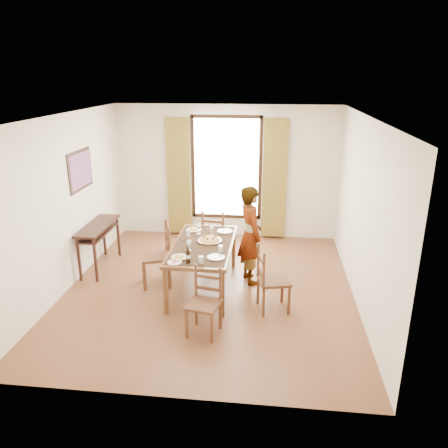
# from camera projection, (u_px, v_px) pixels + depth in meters

# --- Properties ---
(ground) EXTENTS (5.00, 5.00, 0.00)m
(ground) POSITION_uv_depth(u_px,v_px,m) (210.00, 289.00, 6.99)
(ground) COLOR brown
(ground) RESTS_ON ground
(room_shell) EXTENTS (4.60, 5.10, 2.74)m
(room_shell) POSITION_uv_depth(u_px,v_px,m) (210.00, 194.00, 6.60)
(room_shell) COLOR silver
(room_shell) RESTS_ON ground
(console_table) EXTENTS (0.38, 1.20, 0.80)m
(console_table) POSITION_uv_depth(u_px,v_px,m) (98.00, 231.00, 7.54)
(console_table) COLOR black
(console_table) RESTS_ON ground
(dining_table) EXTENTS (0.93, 1.82, 0.76)m
(dining_table) POSITION_uv_depth(u_px,v_px,m) (203.00, 247.00, 6.82)
(dining_table) COLOR brown
(dining_table) RESTS_ON ground
(chair_west) EXTENTS (0.58, 0.58, 1.03)m
(chair_west) POSITION_uv_depth(u_px,v_px,m) (158.00, 257.00, 7.00)
(chair_west) COLOR #54361C
(chair_west) RESTS_ON ground
(chair_north) EXTENTS (0.48, 0.48, 0.98)m
(chair_north) POSITION_uv_depth(u_px,v_px,m) (215.00, 237.00, 7.92)
(chair_north) COLOR #54361C
(chair_north) RESTS_ON ground
(chair_south) EXTENTS (0.47, 0.47, 0.90)m
(chair_south) POSITION_uv_depth(u_px,v_px,m) (204.00, 304.00, 5.70)
(chair_south) COLOR #54361C
(chair_south) RESTS_ON ground
(chair_east) EXTENTS (0.52, 0.52, 0.97)m
(chair_east) POSITION_uv_depth(u_px,v_px,m) (271.00, 281.00, 6.24)
(chair_east) COLOR #54361C
(chair_east) RESTS_ON ground
(man) EXTENTS (0.86, 0.80, 1.61)m
(man) POSITION_uv_depth(u_px,v_px,m) (250.00, 235.00, 7.01)
(man) COLOR #979AA0
(man) RESTS_ON ground
(plate_sw) EXTENTS (0.27, 0.27, 0.05)m
(plate_sw) POSITION_uv_depth(u_px,v_px,m) (179.00, 256.00, 6.26)
(plate_sw) COLOR silver
(plate_sw) RESTS_ON dining_table
(plate_se) EXTENTS (0.27, 0.27, 0.05)m
(plate_se) POSITION_uv_depth(u_px,v_px,m) (216.00, 256.00, 6.26)
(plate_se) COLOR silver
(plate_se) RESTS_ON dining_table
(plate_nw) EXTENTS (0.27, 0.27, 0.05)m
(plate_nw) POSITION_uv_depth(u_px,v_px,m) (194.00, 229.00, 7.35)
(plate_nw) COLOR silver
(plate_nw) RESTS_ON dining_table
(plate_ne) EXTENTS (0.27, 0.27, 0.05)m
(plate_ne) POSITION_uv_depth(u_px,v_px,m) (225.00, 230.00, 7.29)
(plate_ne) COLOR silver
(plate_ne) RESTS_ON dining_table
(pasta_platter) EXTENTS (0.40, 0.40, 0.10)m
(pasta_platter) POSITION_uv_depth(u_px,v_px,m) (209.00, 238.00, 6.87)
(pasta_platter) COLOR #C24618
(pasta_platter) RESTS_ON dining_table
(caprese_plate) EXTENTS (0.20, 0.20, 0.04)m
(caprese_plate) POSITION_uv_depth(u_px,v_px,m) (175.00, 262.00, 6.10)
(caprese_plate) COLOR silver
(caprese_plate) RESTS_ON dining_table
(wine_glass_a) EXTENTS (0.08, 0.08, 0.18)m
(wine_glass_a) POSITION_uv_depth(u_px,v_px,m) (189.00, 245.00, 6.49)
(wine_glass_a) COLOR white
(wine_glass_a) RESTS_ON dining_table
(wine_glass_b) EXTENTS (0.08, 0.08, 0.18)m
(wine_glass_b) POSITION_uv_depth(u_px,v_px,m) (212.00, 230.00, 7.10)
(wine_glass_b) COLOR white
(wine_glass_b) RESTS_ON dining_table
(wine_glass_c) EXTENTS (0.08, 0.08, 0.18)m
(wine_glass_c) POSITION_uv_depth(u_px,v_px,m) (199.00, 229.00, 7.17)
(wine_glass_c) COLOR white
(wine_glass_c) RESTS_ON dining_table
(tumbler_a) EXTENTS (0.07, 0.07, 0.10)m
(tumbler_a) POSITION_uv_depth(u_px,v_px,m) (221.00, 249.00, 6.46)
(tumbler_a) COLOR silver
(tumbler_a) RESTS_ON dining_table
(tumbler_b) EXTENTS (0.07, 0.07, 0.10)m
(tumbler_b) POSITION_uv_depth(u_px,v_px,m) (188.00, 233.00, 7.09)
(tumbler_b) COLOR silver
(tumbler_b) RESTS_ON dining_table
(tumbler_c) EXTENTS (0.07, 0.07, 0.10)m
(tumbler_c) POSITION_uv_depth(u_px,v_px,m) (201.00, 260.00, 6.09)
(tumbler_c) COLOR silver
(tumbler_c) RESTS_ON dining_table
(wine_bottle) EXTENTS (0.07, 0.07, 0.25)m
(wine_bottle) POSITION_uv_depth(u_px,v_px,m) (188.00, 255.00, 6.07)
(wine_bottle) COLOR black
(wine_bottle) RESTS_ON dining_table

